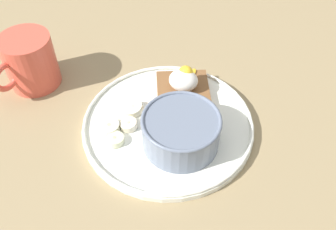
{
  "coord_description": "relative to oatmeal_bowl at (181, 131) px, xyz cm",
  "views": [
    {
      "loc": [
        10.1,
        -38.61,
        48.91
      ],
      "look_at": [
        0.0,
        0.0,
        5.0
      ],
      "focal_mm": 40.0,
      "sensor_mm": 36.0,
      "label": 1
    }
  ],
  "objects": [
    {
      "name": "ground_plane",
      "position": [
        -2.88,
        3.32,
        -4.75
      ],
      "size": [
        120.0,
        120.0,
        2.0
      ],
      "primitive_type": "cube",
      "color": "#96805A",
      "rests_on": "ground"
    },
    {
      "name": "plate",
      "position": [
        -2.88,
        3.32,
        -2.95
      ],
      "size": [
        27.85,
        27.85,
        1.6
      ],
      "color": "white",
      "rests_on": "ground_plane"
    },
    {
      "name": "oatmeal_bowl",
      "position": [
        0.0,
        0.0,
        0.0
      ],
      "size": [
        12.01,
        12.01,
        5.53
      ],
      "color": "slate",
      "rests_on": "plate"
    },
    {
      "name": "banana_slice_right",
      "position": [
        -9.22,
        4.39,
        -2.02
      ],
      "size": [
        4.73,
        4.67,
        1.75
      ],
      "color": "#FAEFC6",
      "rests_on": "plate"
    },
    {
      "name": "banana_slice_left",
      "position": [
        -9.87,
        -2.47,
        -2.17
      ],
      "size": [
        3.26,
        3.32,
        1.24
      ],
      "color": "#EAECB9",
      "rests_on": "plate"
    },
    {
      "name": "poached_egg",
      "position": [
        -2.09,
        10.95,
        0.47
      ],
      "size": [
        4.95,
        7.5,
        3.94
      ],
      "color": "white",
      "rests_on": "toast_slice"
    },
    {
      "name": "banana_slice_back",
      "position": [
        -11.62,
        -0.3,
        -2.14
      ],
      "size": [
        4.4,
        4.36,
        1.31
      ],
      "color": "beige",
      "rests_on": "plate"
    },
    {
      "name": "banana_slice_front",
      "position": [
        -8.78,
        0.94,
        -2.14
      ],
      "size": [
        3.53,
        3.46,
        1.36
      ],
      "color": "beige",
      "rests_on": "plate"
    },
    {
      "name": "toast_slice",
      "position": [
        -2.13,
        10.73,
        -1.98
      ],
      "size": [
        11.27,
        11.27,
        1.36
      ],
      "color": "brown",
      "rests_on": "plate"
    },
    {
      "name": "coffee_mug",
      "position": [
        -29.11,
        7.79,
        1.18
      ],
      "size": [
        8.92,
        12.37,
        9.61
      ],
      "color": "#DE5440",
      "rests_on": "ground_plane"
    }
  ]
}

